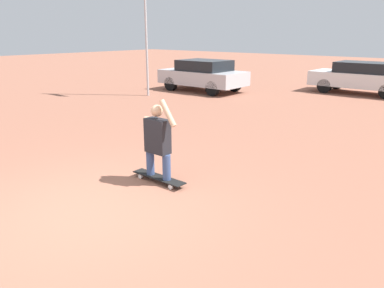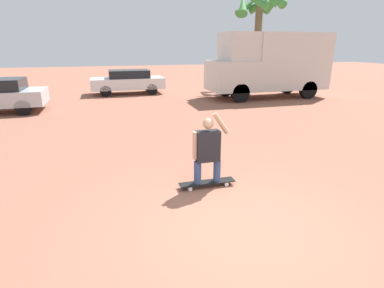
{
  "view_description": "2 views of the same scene",
  "coord_description": "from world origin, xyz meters",
  "px_view_note": "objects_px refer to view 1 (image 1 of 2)",
  "views": [
    {
      "loc": [
        4.32,
        -2.8,
        2.5
      ],
      "look_at": [
        -0.08,
        2.42,
        0.47
      ],
      "focal_mm": 35.0,
      "sensor_mm": 36.0,
      "label": 1
    },
    {
      "loc": [
        -1.81,
        -3.54,
        2.62
      ],
      "look_at": [
        -0.28,
        1.71,
        0.82
      ],
      "focal_mm": 28.0,
      "sensor_mm": 36.0,
      "label": 2
    }
  ],
  "objects_px": {
    "parked_car_silver": "(203,75)",
    "flagpole": "(147,3)",
    "skateboard": "(159,178)",
    "person_skateboarder": "(158,138)",
    "parked_car_white": "(362,77)"
  },
  "relations": [
    {
      "from": "skateboard",
      "to": "flagpole",
      "type": "relative_size",
      "value": 0.18
    },
    {
      "from": "parked_car_silver",
      "to": "flagpole",
      "type": "relative_size",
      "value": 0.62
    },
    {
      "from": "skateboard",
      "to": "parked_car_white",
      "type": "xyz_separation_m",
      "value": [
        -0.43,
        12.6,
        0.63
      ]
    },
    {
      "from": "person_skateboarder",
      "to": "parked_car_silver",
      "type": "bearing_deg",
      "value": 124.4
    },
    {
      "from": "parked_car_silver",
      "to": "person_skateboarder",
      "type": "bearing_deg",
      "value": -55.6
    },
    {
      "from": "skateboard",
      "to": "flagpole",
      "type": "bearing_deg",
      "value": 137.25
    },
    {
      "from": "parked_car_silver",
      "to": "flagpole",
      "type": "height_order",
      "value": "flagpole"
    },
    {
      "from": "skateboard",
      "to": "person_skateboarder",
      "type": "height_order",
      "value": "person_skateboarder"
    },
    {
      "from": "parked_car_silver",
      "to": "flagpole",
      "type": "distance_m",
      "value": 3.87
    },
    {
      "from": "flagpole",
      "to": "skateboard",
      "type": "bearing_deg",
      "value": -42.75
    },
    {
      "from": "person_skateboarder",
      "to": "flagpole",
      "type": "distance_m",
      "value": 9.84
    },
    {
      "from": "parked_car_white",
      "to": "person_skateboarder",
      "type": "bearing_deg",
      "value": -88.04
    },
    {
      "from": "skateboard",
      "to": "flagpole",
      "type": "distance_m",
      "value": 10.07
    },
    {
      "from": "parked_car_white",
      "to": "flagpole",
      "type": "distance_m",
      "value": 9.43
    },
    {
      "from": "skateboard",
      "to": "parked_car_white",
      "type": "relative_size",
      "value": 0.27
    }
  ]
}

